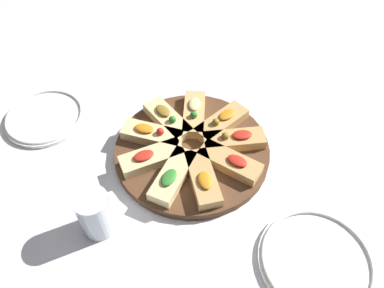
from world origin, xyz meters
The scene contains 14 objects.
ground_plane centered at (0.00, 0.00, 0.00)m, with size 3.00×3.00×0.00m, color white.
serving_board centered at (0.00, 0.00, 0.01)m, with size 0.37×0.37×0.02m, color #51331E.
focaccia_slice_0 centered at (-0.09, -0.03, 0.04)m, with size 0.15×0.10×0.04m.
focaccia_slice_1 centered at (-0.05, -0.09, 0.03)m, with size 0.12×0.15×0.03m.
focaccia_slice_2 centered at (0.02, -0.10, 0.03)m, with size 0.08×0.15×0.03m.
focaccia_slice_3 centered at (0.08, -0.07, 0.03)m, with size 0.15×0.13×0.03m.
focaccia_slice_4 centered at (0.10, 0.01, 0.03)m, with size 0.15×0.06×0.03m.
focaccia_slice_5 centered at (0.07, 0.07, 0.04)m, with size 0.14×0.14×0.04m.
focaccia_slice_6 centered at (0.02, 0.10, 0.04)m, with size 0.08×0.15×0.04m.
focaccia_slice_7 centered at (-0.06, 0.08, 0.04)m, with size 0.12×0.15×0.04m.
focaccia_slice_8 centered at (-0.10, 0.03, 0.04)m, with size 0.15×0.09×0.04m.
plate_left centered at (-0.38, -0.14, 0.01)m, with size 0.21×0.21×0.02m.
plate_right centered at (0.36, -0.08, 0.01)m, with size 0.23×0.23×0.02m.
water_glass centered at (-0.04, -0.27, 0.05)m, with size 0.07×0.07×0.11m, color silver.
Camera 1 is at (0.34, -0.46, 0.70)m, focal length 35.00 mm.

